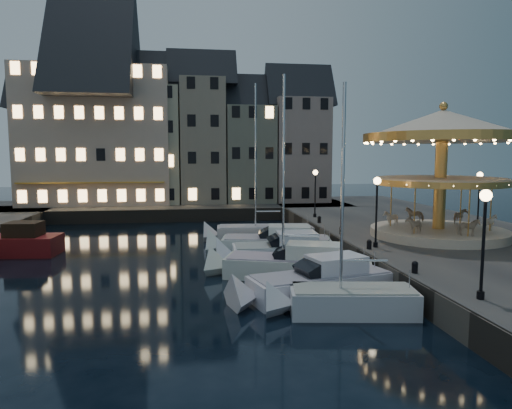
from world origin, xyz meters
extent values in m
plane|color=black|center=(0.00, 0.00, 0.00)|extent=(160.00, 160.00, 0.00)
cube|color=#474442|center=(14.00, 6.00, 0.65)|extent=(16.00, 56.00, 1.30)
cube|color=#474442|center=(-8.00, 28.00, 0.65)|extent=(44.00, 12.00, 1.30)
cube|color=#47423A|center=(6.00, 6.00, 0.65)|extent=(0.15, 44.00, 1.30)
cube|color=#47423A|center=(-6.00, 22.00, 0.65)|extent=(48.00, 0.15, 1.30)
cylinder|color=black|center=(7.20, -9.00, 1.45)|extent=(0.28, 0.28, 0.30)
cylinder|color=black|center=(7.20, -9.00, 3.20)|extent=(0.12, 0.12, 3.80)
sphere|color=#FFD18C|center=(7.20, -9.00, 5.25)|extent=(0.44, 0.44, 0.44)
cylinder|color=black|center=(7.20, 1.00, 1.45)|extent=(0.28, 0.28, 0.30)
cylinder|color=black|center=(7.20, 1.00, 3.20)|extent=(0.12, 0.12, 3.80)
sphere|color=#FFD18C|center=(7.20, 1.00, 5.25)|extent=(0.44, 0.44, 0.44)
cylinder|color=black|center=(7.20, 14.50, 1.45)|extent=(0.28, 0.28, 0.30)
cylinder|color=black|center=(7.20, 14.50, 3.20)|extent=(0.12, 0.12, 3.80)
sphere|color=#FFD18C|center=(7.20, 14.50, 5.25)|extent=(0.44, 0.44, 0.44)
cylinder|color=black|center=(18.50, 8.00, 1.45)|extent=(0.28, 0.28, 0.30)
cylinder|color=black|center=(18.50, 8.00, 3.20)|extent=(0.12, 0.12, 3.80)
sphere|color=#FFD18C|center=(18.50, 8.00, 5.25)|extent=(0.44, 0.44, 0.44)
cylinder|color=black|center=(6.60, -5.00, 1.50)|extent=(0.28, 0.28, 0.40)
sphere|color=black|center=(6.60, -5.00, 1.72)|extent=(0.30, 0.30, 0.30)
cylinder|color=black|center=(6.60, 0.50, 1.50)|extent=(0.28, 0.28, 0.40)
sphere|color=black|center=(6.60, 0.50, 1.72)|extent=(0.30, 0.30, 0.30)
cylinder|color=black|center=(6.60, 5.50, 1.50)|extent=(0.28, 0.28, 0.40)
sphere|color=black|center=(6.60, 5.50, 1.72)|extent=(0.30, 0.30, 0.30)
cylinder|color=black|center=(6.60, 11.00, 1.50)|extent=(0.28, 0.28, 0.40)
sphere|color=black|center=(6.60, 11.00, 1.72)|extent=(0.30, 0.30, 0.30)
cube|color=gray|center=(-19.50, 30.00, 6.80)|extent=(5.00, 8.00, 11.00)
cube|color=slate|center=(-14.05, 30.00, 7.30)|extent=(5.60, 8.00, 12.00)
cube|color=#AFA88A|center=(-8.00, 30.00, 7.80)|extent=(6.20, 8.00, 13.00)
cube|color=gray|center=(-2.25, 30.00, 8.30)|extent=(5.00, 8.00, 14.00)
cube|color=slate|center=(3.20, 30.00, 6.80)|extent=(5.60, 8.00, 11.00)
cube|color=gray|center=(9.25, 30.00, 7.30)|extent=(6.20, 8.00, 12.00)
cube|color=beige|center=(-14.00, 30.00, 8.80)|extent=(16.00, 9.00, 15.00)
cube|color=silver|center=(3.09, -6.45, 0.45)|extent=(5.51, 2.79, 1.30)
cube|color=gray|center=(3.09, -6.45, 1.12)|extent=(5.23, 2.59, 0.10)
cylinder|color=silver|center=(2.57, -6.37, 5.71)|extent=(0.14, 0.14, 9.22)
cube|color=silver|center=(2.42, -3.94, 0.45)|extent=(7.26, 3.97, 1.30)
cube|color=gray|center=(2.42, -3.94, 1.12)|extent=(6.88, 3.71, 0.10)
cube|color=silver|center=(3.22, -3.73, 1.55)|extent=(2.97, 2.33, 0.80)
cube|color=black|center=(1.89, -4.08, 1.45)|extent=(1.54, 1.85, 0.94)
cube|color=silver|center=(2.10, -0.42, 0.45)|extent=(8.26, 4.80, 1.30)
cube|color=gray|center=(2.10, -0.42, 1.12)|extent=(7.82, 4.49, 0.10)
cube|color=silver|center=(3.00, -0.73, 1.55)|extent=(3.42, 2.64, 0.80)
cube|color=black|center=(1.50, -0.22, 1.45)|extent=(1.77, 1.97, 1.00)
cylinder|color=silver|center=(1.35, -0.16, 6.44)|extent=(0.14, 0.14, 10.68)
cube|color=silver|center=(2.12, 3.18, 0.45)|extent=(6.53, 2.72, 1.30)
cube|color=gray|center=(2.12, 3.18, 1.12)|extent=(6.20, 2.51, 0.10)
cube|color=silver|center=(2.89, 3.15, 1.55)|extent=(2.52, 1.95, 0.80)
cube|color=black|center=(1.60, 3.20, 1.45)|extent=(1.17, 1.77, 0.91)
cube|color=silver|center=(2.12, 5.99, 0.45)|extent=(7.68, 3.75, 1.30)
cube|color=gray|center=(2.12, 5.99, 1.12)|extent=(7.29, 3.49, 0.10)
cube|color=silver|center=(2.99, 5.83, 1.55)|extent=(3.09, 2.32, 0.80)
cube|color=black|center=(1.54, 6.10, 1.45)|extent=(1.53, 1.91, 0.96)
cube|color=silver|center=(2.16, 11.09, 0.45)|extent=(7.74, 2.78, 1.30)
cube|color=gray|center=(2.16, 11.09, 1.12)|extent=(7.35, 2.58, 0.10)
cylinder|color=silver|center=(1.40, 11.14, 6.22)|extent=(0.14, 0.14, 10.23)
cube|color=maroon|center=(-16.40, 8.09, 0.55)|extent=(7.66, 3.25, 1.50)
cube|color=black|center=(-14.90, 7.96, 1.75)|extent=(2.34, 1.98, 0.99)
cylinder|color=beige|center=(12.79, 3.79, 1.58)|extent=(8.86, 8.86, 0.55)
cylinder|color=gold|center=(12.79, 3.79, 5.29)|extent=(0.78, 0.78, 6.87)
cylinder|color=beige|center=(12.79, 3.79, 5.18)|extent=(8.19, 8.19, 0.20)
cylinder|color=gold|center=(12.79, 3.79, 4.98)|extent=(8.50, 8.50, 0.39)
cone|color=beige|center=(12.79, 3.79, 8.83)|extent=(10.19, 10.19, 1.77)
cylinder|color=gold|center=(12.79, 3.79, 7.89)|extent=(10.19, 10.19, 0.55)
sphere|color=gold|center=(12.79, 3.79, 9.94)|extent=(0.55, 0.55, 0.55)
imported|color=beige|center=(15.76, 4.71, 2.41)|extent=(1.85, 1.34, 1.11)
camera|label=1|loc=(-3.61, -24.46, 6.72)|focal=32.00mm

